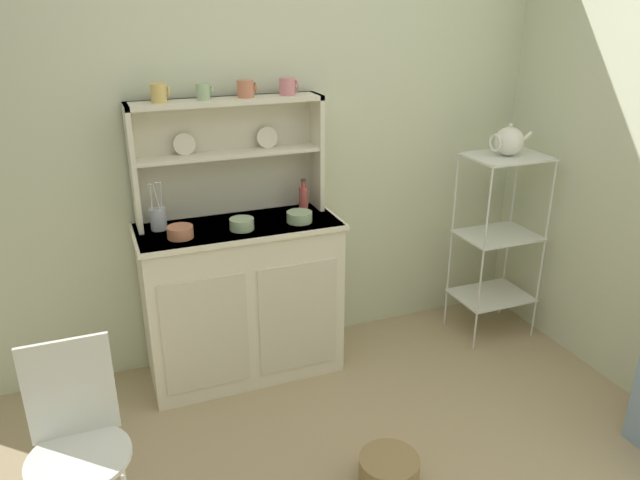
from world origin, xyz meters
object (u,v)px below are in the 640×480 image
at_px(bowl_mixing_large, 180,232).
at_px(porcelain_teapot, 509,141).
at_px(cup_gold_0, 159,93).
at_px(bakers_rack, 499,229).
at_px(floor_basket, 389,472).
at_px(hutch_shelf_unit, 227,148).
at_px(hutch_cabinet, 242,298).
at_px(utensil_jar, 158,218).
at_px(jam_bottle, 304,198).
at_px(wire_chair, 76,433).

height_order(bowl_mixing_large, porcelain_teapot, porcelain_teapot).
bearing_deg(cup_gold_0, bowl_mixing_large, -86.09).
xyz_separation_m(bakers_rack, floor_basket, (-1.18, -0.94, -0.61)).
relative_size(cup_gold_0, porcelain_teapot, 0.35).
bearing_deg(hutch_shelf_unit, porcelain_teapot, -10.86).
distance_m(hutch_cabinet, hutch_shelf_unit, 0.80).
xyz_separation_m(hutch_shelf_unit, porcelain_teapot, (1.52, -0.29, -0.03)).
bearing_deg(floor_basket, hutch_cabinet, 107.78).
relative_size(bakers_rack, porcelain_teapot, 4.46).
bearing_deg(floor_basket, bakers_rack, 38.47).
bearing_deg(utensil_jar, bakers_rack, -6.20).
distance_m(bakers_rack, bowl_mixing_large, 1.84).
height_order(cup_gold_0, jam_bottle, cup_gold_0).
relative_size(hutch_shelf_unit, wire_chair, 1.15).
distance_m(cup_gold_0, porcelain_teapot, 1.89).
height_order(bowl_mixing_large, jam_bottle, jam_bottle).
bearing_deg(bakers_rack, hutch_cabinet, 175.13).
height_order(hutch_cabinet, bakers_rack, bakers_rack).
bearing_deg(utensil_jar, hutch_shelf_unit, 12.40).
bearing_deg(floor_basket, utensil_jar, 122.41).
xyz_separation_m(hutch_cabinet, utensil_jar, (-0.39, 0.08, 0.48)).
xyz_separation_m(bakers_rack, porcelain_teapot, (-0.00, 0.00, 0.52)).
bearing_deg(jam_bottle, cup_gold_0, 177.07).
height_order(floor_basket, cup_gold_0, cup_gold_0).
height_order(hutch_shelf_unit, wire_chair, hutch_shelf_unit).
bearing_deg(utensil_jar, hutch_cabinet, -11.41).
distance_m(bakers_rack, porcelain_teapot, 0.52).
relative_size(jam_bottle, utensil_jar, 0.70).
bearing_deg(hutch_cabinet, porcelain_teapot, -4.87).
relative_size(hutch_shelf_unit, utensil_jar, 3.86).
relative_size(hutch_shelf_unit, floor_basket, 3.77).
relative_size(wire_chair, jam_bottle, 4.84).
xyz_separation_m(utensil_jar, porcelain_teapot, (1.91, -0.21, 0.27)).
height_order(wire_chair, jam_bottle, jam_bottle).
relative_size(bakers_rack, utensil_jar, 4.44).
distance_m(hutch_shelf_unit, bowl_mixing_large, 0.51).
bearing_deg(wire_chair, hutch_shelf_unit, 51.92).
height_order(bakers_rack, bowl_mixing_large, bakers_rack).
xyz_separation_m(bowl_mixing_large, porcelain_teapot, (1.83, -0.06, 0.30)).
distance_m(cup_gold_0, utensil_jar, 0.61).
distance_m(hutch_cabinet, utensil_jar, 0.62).
xyz_separation_m(hutch_shelf_unit, bakers_rack, (1.53, -0.29, -0.55)).
relative_size(bakers_rack, wire_chair, 1.32).
relative_size(hutch_shelf_unit, cup_gold_0, 11.15).
distance_m(hutch_shelf_unit, jam_bottle, 0.49).
bearing_deg(bakers_rack, porcelain_teapot, 180.00).
height_order(bakers_rack, jam_bottle, bakers_rack).
distance_m(jam_bottle, porcelain_teapot, 1.19).
xyz_separation_m(bowl_mixing_large, utensil_jar, (-0.08, 0.15, 0.03)).
height_order(hutch_cabinet, jam_bottle, jam_bottle).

